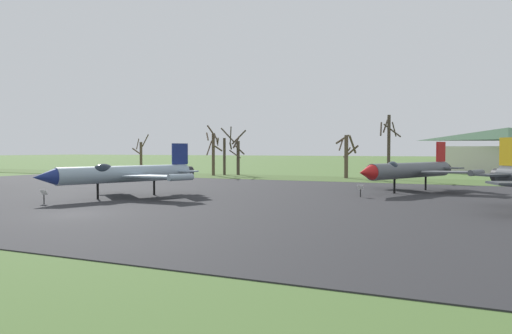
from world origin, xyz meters
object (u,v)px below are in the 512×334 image
info_placard_front_right (360,190)px  jet_fighter_front_left (124,174)px  info_placard_front_left (44,195)px  jet_fighter_front_right (409,170)px  visitor_building (508,151)px

info_placard_front_right → jet_fighter_front_left: bearing=-154.7°
info_placard_front_left → jet_fighter_front_right: size_ratio=0.07×
info_placard_front_left → info_placard_front_right: bearing=36.3°
jet_fighter_front_left → info_placard_front_right: 20.46m
info_placard_front_left → visitor_building: size_ratio=0.05×
visitor_building → jet_fighter_front_left: bearing=-116.6°
jet_fighter_front_left → visitor_building: size_ratio=0.65×
info_placard_front_right → visitor_building: bearing=76.4°
jet_fighter_front_left → jet_fighter_front_right: (21.54, 16.00, 0.09)m
jet_fighter_front_left → visitor_building: visitor_building is taller
info_placard_front_left → info_placard_front_right: (20.72, 15.24, -0.01)m
jet_fighter_front_left → visitor_building: bearing=63.4°
jet_fighter_front_left → info_placard_front_right: bearing=25.3°
info_placard_front_right → visitor_building: 56.33m
info_placard_front_left → jet_fighter_front_right: jet_fighter_front_right is taller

